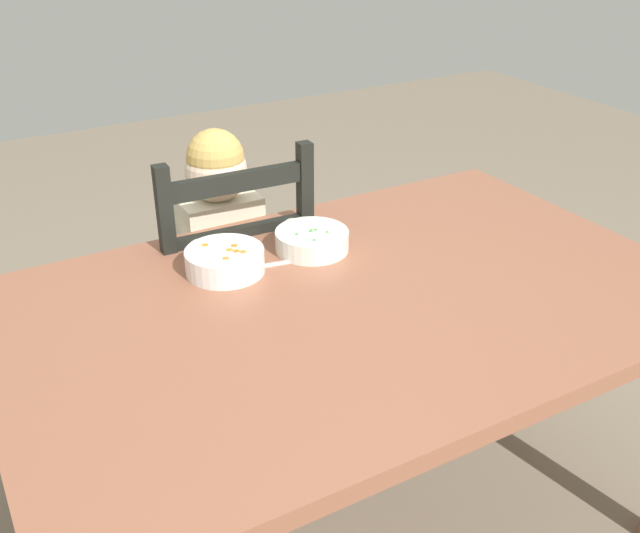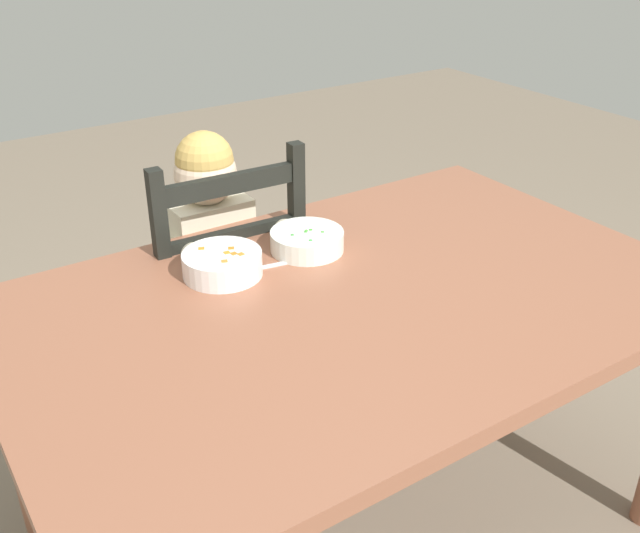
# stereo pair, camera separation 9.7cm
# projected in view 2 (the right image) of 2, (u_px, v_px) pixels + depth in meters

# --- Properties ---
(ground_plane) EXTENTS (8.00, 8.00, 0.00)m
(ground_plane) POSITION_uv_depth(u_px,v_px,m) (348.00, 528.00, 1.98)
(ground_plane) COLOR #7D6D5C
(dining_table) EXTENTS (1.55, 0.99, 0.74)m
(dining_table) POSITION_uv_depth(u_px,v_px,m) (353.00, 327.00, 1.68)
(dining_table) COLOR #925840
(dining_table) RESTS_ON ground
(dining_chair) EXTENTS (0.44, 0.44, 0.96)m
(dining_chair) POSITION_uv_depth(u_px,v_px,m) (218.00, 304.00, 2.12)
(dining_chair) COLOR black
(dining_chair) RESTS_ON ground
(child_figure) EXTENTS (0.32, 0.31, 0.98)m
(child_figure) POSITION_uv_depth(u_px,v_px,m) (216.00, 249.00, 2.03)
(child_figure) COLOR beige
(child_figure) RESTS_ON ground
(bowl_of_peas) EXTENTS (0.18, 0.18, 0.05)m
(bowl_of_peas) POSITION_uv_depth(u_px,v_px,m) (307.00, 240.00, 1.82)
(bowl_of_peas) COLOR white
(bowl_of_peas) RESTS_ON dining_table
(bowl_of_carrots) EXTENTS (0.19, 0.19, 0.06)m
(bowl_of_carrots) POSITION_uv_depth(u_px,v_px,m) (222.00, 263.00, 1.70)
(bowl_of_carrots) COLOR white
(bowl_of_carrots) RESTS_ON dining_table
(spoon) EXTENTS (0.14, 0.04, 0.01)m
(spoon) POSITION_uv_depth(u_px,v_px,m) (259.00, 268.00, 1.74)
(spoon) COLOR silver
(spoon) RESTS_ON dining_table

